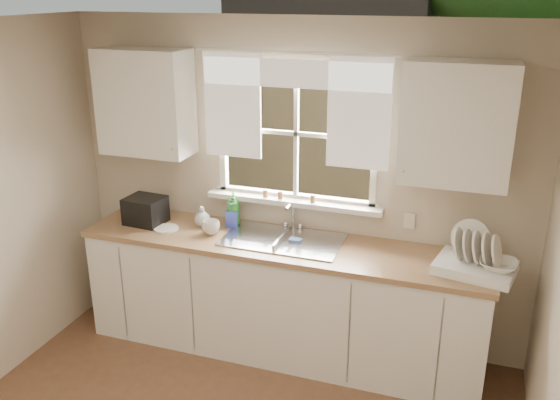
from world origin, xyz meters
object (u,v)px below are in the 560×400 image
(cup, at_px, (211,227))
(black_appliance, at_px, (145,210))
(dish_rack, at_px, (475,262))
(soap_bottle_a, at_px, (233,209))

(cup, distance_m, black_appliance, 0.59)
(dish_rack, bearing_deg, cup, 179.75)
(soap_bottle_a, height_order, black_appliance, soap_bottle_a)
(soap_bottle_a, xyz_separation_m, black_appliance, (-0.68, -0.18, -0.03))
(dish_rack, bearing_deg, soap_bottle_a, 173.06)
(soap_bottle_a, distance_m, black_appliance, 0.70)
(dish_rack, relative_size, soap_bottle_a, 2.05)
(cup, bearing_deg, black_appliance, 153.99)
(dish_rack, relative_size, black_appliance, 1.94)
(cup, bearing_deg, soap_bottle_a, 43.17)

